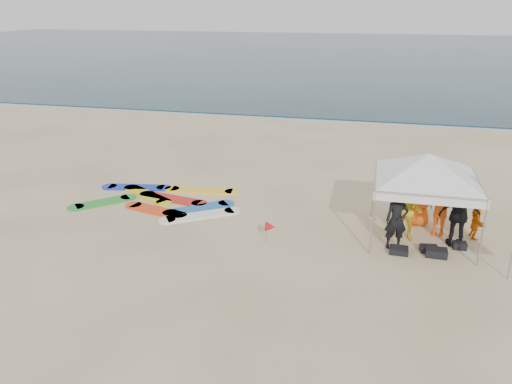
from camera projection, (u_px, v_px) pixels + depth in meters
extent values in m
plane|color=beige|center=(246.00, 273.00, 12.67)|extent=(120.00, 120.00, 0.00)
cube|color=#0C2633|center=(357.00, 52.00, 67.16)|extent=(160.00, 84.00, 0.08)
cube|color=silver|center=(323.00, 119.00, 29.20)|extent=(160.00, 1.20, 0.01)
imported|color=black|center=(396.00, 220.00, 13.68)|extent=(0.68, 0.51, 1.68)
imported|color=yellow|center=(407.00, 211.00, 14.19)|extent=(1.05, 0.95, 1.76)
imported|color=#EC5315|center=(442.00, 206.00, 14.42)|extent=(1.29, 0.93, 1.80)
imported|color=black|center=(459.00, 215.00, 13.76)|extent=(1.15, 0.58, 1.88)
imported|color=#F15C15|center=(421.00, 201.00, 15.13)|extent=(0.83, 0.60, 1.60)
imported|color=orange|center=(476.00, 222.00, 14.38)|extent=(0.41, 0.97, 1.01)
cylinder|color=#A5A5A8|center=(374.00, 188.00, 15.77)|extent=(0.05, 0.05, 1.83)
cylinder|color=#A5A5A8|center=(466.00, 196.00, 15.18)|extent=(0.05, 0.05, 1.83)
cylinder|color=#A5A5A8|center=(372.00, 224.00, 13.28)|extent=(0.05, 0.05, 1.83)
cylinder|color=#A5A5A8|center=(482.00, 234.00, 12.68)|extent=(0.05, 0.05, 1.83)
cube|color=white|center=(430.00, 200.00, 12.70)|extent=(2.84, 0.02, 0.24)
cube|color=white|center=(422.00, 168.00, 15.19)|extent=(2.84, 0.02, 0.24)
cube|color=white|center=(376.00, 179.00, 14.24)|extent=(0.02, 2.84, 0.24)
cube|color=white|center=(478.00, 187.00, 13.65)|extent=(0.02, 2.84, 0.24)
pyramid|color=white|center=(430.00, 153.00, 13.64)|extent=(3.88, 3.88, 0.73)
cylinder|color=#A5A5A8|center=(266.00, 233.00, 14.17)|extent=(0.02, 0.02, 0.60)
cone|color=red|center=(270.00, 227.00, 14.07)|extent=(0.28, 0.28, 0.28)
cube|color=black|center=(436.00, 253.00, 13.45)|extent=(0.57, 0.38, 0.22)
cube|color=black|center=(429.00, 249.00, 13.70)|extent=(0.49, 0.35, 0.18)
cube|color=black|center=(399.00, 250.00, 13.64)|extent=(0.51, 0.42, 0.16)
cube|color=black|center=(460.00, 245.00, 13.87)|extent=(0.37, 0.28, 0.20)
cube|color=#2065AF|center=(199.00, 208.00, 16.53)|extent=(1.85, 1.64, 0.07)
cube|color=white|center=(200.00, 216.00, 15.97)|extent=(2.09, 1.64, 0.07)
cube|color=red|center=(173.00, 199.00, 17.32)|extent=(2.20, 0.93, 0.07)
cube|color=yellow|center=(202.00, 191.00, 18.08)|extent=(2.28, 0.76, 0.07)
cube|color=#F24014|center=(156.00, 210.00, 16.36)|extent=(1.94, 0.98, 0.07)
cube|color=yellow|center=(147.00, 195.00, 17.68)|extent=(2.00, 1.50, 0.07)
cube|color=green|center=(103.00, 202.00, 17.01)|extent=(1.66, 1.62, 0.07)
cube|color=#1633C3|center=(137.00, 187.00, 18.39)|extent=(2.10, 0.88, 0.07)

